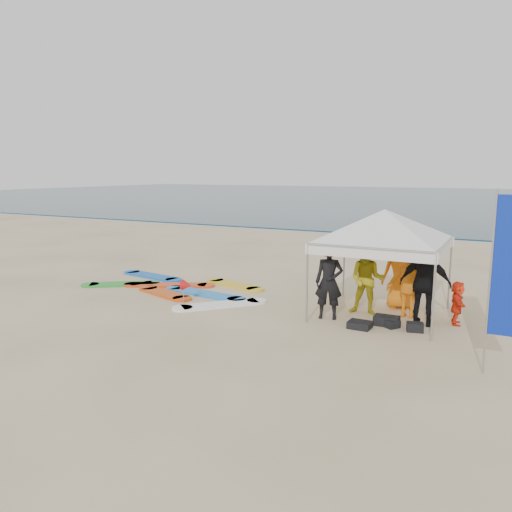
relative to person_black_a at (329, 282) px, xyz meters
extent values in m
plane|color=beige|center=(-2.49, -1.68, -0.90)|extent=(120.00, 120.00, 0.00)
cube|color=#0C2633|center=(-2.49, 58.32, -0.86)|extent=(160.00, 84.00, 0.08)
cube|color=silver|center=(-2.49, 16.52, -0.90)|extent=(160.00, 1.20, 0.01)
imported|color=black|center=(0.00, 0.00, 0.00)|extent=(0.74, 0.57, 1.81)
imported|color=gold|center=(0.71, 0.78, -0.02)|extent=(0.91, 0.74, 1.77)
imported|color=orange|center=(1.69, 1.04, -0.01)|extent=(1.21, 0.77, 1.79)
imported|color=black|center=(2.13, 0.48, 0.08)|extent=(1.16, 0.51, 1.96)
imported|color=orange|center=(1.33, 1.76, 0.05)|extent=(1.11, 0.99, 1.91)
imported|color=#FF3516|center=(2.80, 0.92, -0.39)|extent=(0.44, 0.98, 1.02)
cylinder|color=#A5A5A8|center=(-0.34, 2.25, 0.03)|extent=(0.05, 0.05, 1.87)
cylinder|color=#A5A5A8|center=(2.47, 2.25, 0.03)|extent=(0.05, 0.05, 1.87)
cylinder|color=#A5A5A8|center=(-0.34, -0.56, 0.03)|extent=(0.05, 0.05, 1.87)
cylinder|color=#A5A5A8|center=(2.47, -0.56, 0.03)|extent=(0.05, 0.05, 1.87)
cube|color=white|center=(1.06, -0.56, 0.85)|extent=(2.91, 0.02, 0.24)
cube|color=white|center=(1.06, 2.25, 0.85)|extent=(2.91, 0.02, 0.24)
cube|color=white|center=(-0.34, 0.84, 0.85)|extent=(0.02, 2.91, 0.24)
cube|color=white|center=(2.47, 0.84, 0.85)|extent=(0.02, 2.91, 0.24)
pyramid|color=white|center=(1.06, 0.84, 1.72)|extent=(3.97, 3.97, 0.75)
cylinder|color=#A5A5A8|center=(3.54, -1.93, 0.71)|extent=(0.04, 0.04, 3.23)
cube|color=#0A25AD|center=(3.81, -1.93, 1.03)|extent=(0.51, 0.03, 2.40)
cylinder|color=#A5A5A8|center=(-3.94, -0.44, -0.60)|extent=(0.02, 0.02, 0.60)
cone|color=red|center=(-3.82, -0.44, -0.41)|extent=(0.28, 0.28, 0.28)
cube|color=black|center=(1.39, 0.09, -0.79)|extent=(0.56, 0.37, 0.22)
cube|color=black|center=(1.45, 0.03, -0.81)|extent=(0.55, 0.51, 0.18)
cube|color=black|center=(0.90, -0.41, -0.82)|extent=(0.51, 0.42, 0.16)
cube|color=black|center=(2.05, -0.07, -0.80)|extent=(0.41, 0.34, 0.20)
cube|color=#DD451A|center=(-5.51, 0.98, -0.87)|extent=(2.31, 1.44, 0.07)
cube|color=white|center=(-2.90, -0.26, -0.87)|extent=(1.76, 1.88, 0.07)
cube|color=blue|center=(-6.85, 1.80, -0.87)|extent=(2.14, 0.88, 0.07)
cube|color=#2882D8|center=(-3.92, 0.56, -0.87)|extent=(2.36, 0.84, 0.07)
cube|color=green|center=(-6.93, 0.39, -0.87)|extent=(1.84, 1.51, 0.07)
cube|color=gold|center=(-3.73, 1.93, -0.87)|extent=(1.86, 1.01, 0.07)
cube|color=#D74C12|center=(-4.97, 0.05, -0.87)|extent=(1.79, 1.04, 0.07)
camera|label=1|loc=(3.83, -11.14, 2.61)|focal=35.00mm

